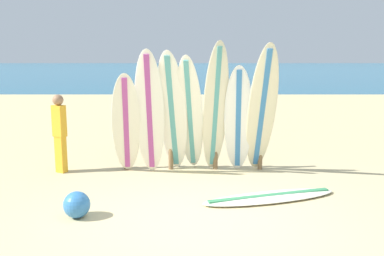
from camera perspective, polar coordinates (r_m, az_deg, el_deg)
name	(u,v)px	position (r m, az deg, el deg)	size (l,w,h in m)	color
ground_plane	(199,223)	(5.75, 1.00, -12.77)	(120.00, 120.00, 0.00)	#CCB784
ocean_water	(192,69)	(63.34, -0.05, 8.03)	(120.00, 80.00, 0.01)	#196B93
surfboard_rack	(192,138)	(8.12, 0.01, -1.36)	(2.72, 0.09, 1.00)	olive
surfboard_leaning_far_left	(125,124)	(7.75, -9.11, 0.49)	(0.63, 0.86, 1.92)	silver
surfboard_leaning_left	(148,113)	(7.66, -5.95, 2.00)	(0.55, 0.67, 2.33)	white
surfboard_leaning_center_left	(171,113)	(7.74, -2.86, 2.06)	(0.67, 0.99, 2.31)	white
surfboard_leaning_center	(189,115)	(7.76, -0.42, 1.80)	(0.62, 1.15, 2.23)	white
surfboard_leaning_center_right	(214,108)	(7.76, 3.06, 2.68)	(0.57, 0.82, 2.47)	beige
surfboard_leaning_right	(237,120)	(7.84, 6.16, 1.15)	(0.59, 0.69, 2.05)	white
surfboard_leaning_far_right	(261,111)	(7.69, 9.32, 2.35)	(0.56, 1.16, 2.43)	beige
surfboard_lying_on_sand	(269,197)	(6.72, 10.43, -9.20)	(2.27, 1.16, 0.08)	silver
beachgoer_standing	(58,130)	(8.26, -17.71, -0.27)	(0.28, 0.25, 1.49)	gold
small_boat_offshore	(171,76)	(37.48, -2.85, 7.01)	(2.36, 1.54, 0.71)	#B22D28
beach_ball	(76,205)	(6.07, -15.54, -10.02)	(0.37, 0.37, 0.37)	#3372B2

